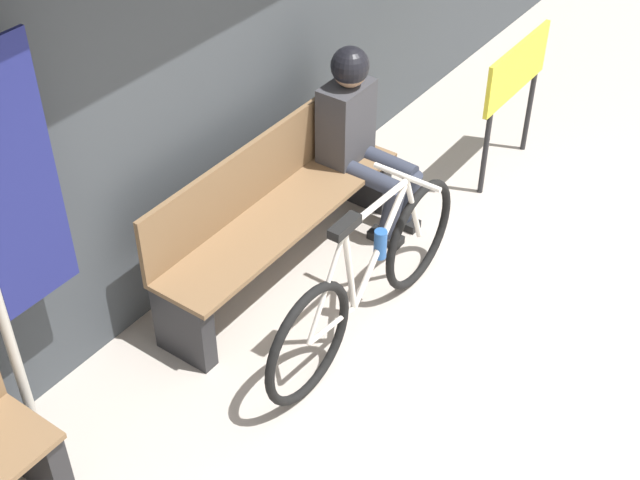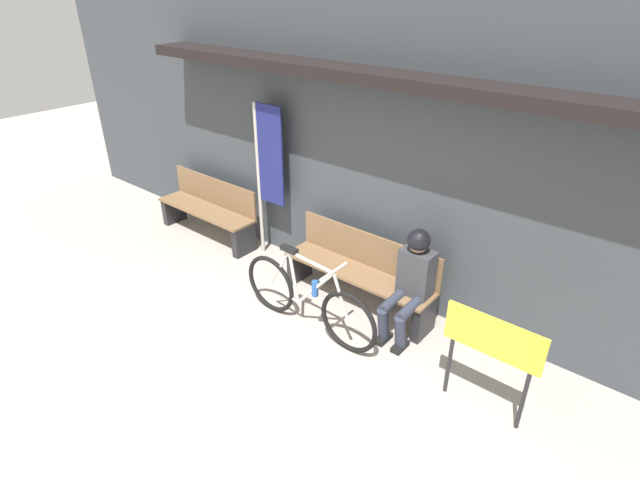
{
  "view_description": "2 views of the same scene",
  "coord_description": "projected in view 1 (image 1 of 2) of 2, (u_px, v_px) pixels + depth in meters",
  "views": [
    {
      "loc": [
        -3.25,
        -0.46,
        3.49
      ],
      "look_at": [
        -0.28,
        1.67,
        0.56
      ],
      "focal_mm": 50.0,
      "sensor_mm": 36.0,
      "label": 1
    },
    {
      "loc": [
        2.59,
        -1.8,
        3.36
      ],
      "look_at": [
        -0.3,
        1.71,
        0.91
      ],
      "focal_mm": 28.0,
      "sensor_mm": 36.0,
      "label": 2
    }
  ],
  "objects": [
    {
      "name": "bicycle",
      "position": [
        368.0,
        281.0,
        4.72
      ],
      "size": [
        1.74,
        0.4,
        0.91
      ],
      "color": "black",
      "rests_on": "ground_plane"
    },
    {
      "name": "banner_pole",
      "position": [
        7.0,
        218.0,
        3.66
      ],
      "size": [
        0.45,
        0.05,
        2.02
      ],
      "color": "#B7B2A8",
      "rests_on": "ground_plane"
    },
    {
      "name": "signboard",
      "position": [
        516.0,
        78.0,
        5.75
      ],
      "size": [
        0.82,
        0.04,
        0.96
      ],
      "color": "#232326",
      "rests_on": "ground_plane"
    },
    {
      "name": "person_seated",
      "position": [
        359.0,
        127.0,
        5.35
      ],
      "size": [
        0.34,
        0.61,
        1.18
      ],
      "color": "#2D3342",
      "rests_on": "ground_plane"
    },
    {
      "name": "ground_plane",
      "position": [
        624.0,
        421.0,
        4.45
      ],
      "size": [
        24.0,
        24.0,
        0.0
      ],
      "primitive_type": "plane",
      "color": "#ADA399"
    },
    {
      "name": "park_bench_near",
      "position": [
        274.0,
        214.0,
        5.13
      ],
      "size": [
        1.81,
        0.42,
        0.84
      ],
      "color": "brown",
      "rests_on": "ground_plane"
    }
  ]
}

